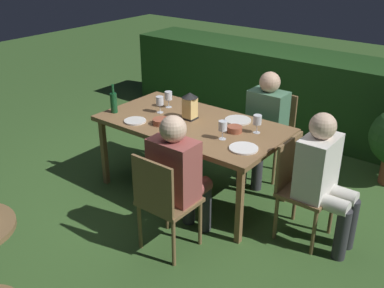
{
  "coord_description": "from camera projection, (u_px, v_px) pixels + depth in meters",
  "views": [
    {
      "loc": [
        2.4,
        -3.09,
        2.36
      ],
      "look_at": [
        0.0,
        0.0,
        0.53
      ],
      "focal_mm": 41.8,
      "sensor_mm": 36.0,
      "label": 1
    }
  ],
  "objects": [
    {
      "name": "plate_c",
      "position": [
        135.0,
        121.0,
        4.24
      ],
      "size": [
        0.21,
        0.21,
        0.01
      ],
      "primitive_type": "cylinder",
      "color": "silver",
      "rests_on": "dining_table"
    },
    {
      "name": "bowl_bread",
      "position": [
        161.0,
        121.0,
        4.17
      ],
      "size": [
        0.16,
        0.16,
        0.05
      ],
      "color": "#9E5138",
      "rests_on": "dining_table"
    },
    {
      "name": "dining_table",
      "position": [
        192.0,
        128.0,
        4.25
      ],
      "size": [
        1.77,
        0.97,
        0.76
      ],
      "color": "olive",
      "rests_on": "ground"
    },
    {
      "name": "wine_glass_a",
      "position": [
        160.0,
        101.0,
        4.41
      ],
      "size": [
        0.08,
        0.08,
        0.17
      ],
      "color": "silver",
      "rests_on": "dining_table"
    },
    {
      "name": "hedge_backdrop",
      "position": [
        292.0,
        91.0,
        5.86
      ],
      "size": [
        4.71,
        0.79,
        1.02
      ],
      "primitive_type": "cube",
      "color": "#1E4219",
      "rests_on": "ground"
    },
    {
      "name": "ground_plane",
      "position": [
        192.0,
        191.0,
        4.55
      ],
      "size": [
        16.0,
        16.0,
        0.0
      ],
      "primitive_type": "plane",
      "color": "#385B28"
    },
    {
      "name": "lantern_centerpiece",
      "position": [
        190.0,
        104.0,
        4.25
      ],
      "size": [
        0.15,
        0.15,
        0.27
      ],
      "color": "black",
      "rests_on": "dining_table"
    },
    {
      "name": "wine_glass_c",
      "position": [
        168.0,
        96.0,
        4.54
      ],
      "size": [
        0.08,
        0.08,
        0.17
      ],
      "color": "silver",
      "rests_on": "dining_table"
    },
    {
      "name": "plate_b",
      "position": [
        238.0,
        120.0,
        4.25
      ],
      "size": [
        0.25,
        0.25,
        0.01
      ],
      "primitive_type": "cylinder",
      "color": "silver",
      "rests_on": "dining_table"
    },
    {
      "name": "person_in_green",
      "position": [
        264.0,
        122.0,
        4.54
      ],
      "size": [
        0.38,
        0.47,
        1.15
      ],
      "color": "#4C7A5B",
      "rests_on": "ground"
    },
    {
      "name": "person_in_rust",
      "position": [
        179.0,
        173.0,
        3.57
      ],
      "size": [
        0.38,
        0.47,
        1.15
      ],
      "color": "#9E4C47",
      "rests_on": "ground"
    },
    {
      "name": "wine_glass_e",
      "position": [
        257.0,
        121.0,
        3.95
      ],
      "size": [
        0.08,
        0.08,
        0.17
      ],
      "color": "silver",
      "rests_on": "dining_table"
    },
    {
      "name": "bowl_olives",
      "position": [
        235.0,
        129.0,
        4.01
      ],
      "size": [
        0.14,
        0.14,
        0.05
      ],
      "color": "#9E5138",
      "rests_on": "dining_table"
    },
    {
      "name": "chair_side_right_b",
      "position": [
        272.0,
        130.0,
        4.74
      ],
      "size": [
        0.42,
        0.4,
        0.87
      ],
      "color": "brown",
      "rests_on": "ground"
    },
    {
      "name": "person_in_cream",
      "position": [
        324.0,
        175.0,
        3.54
      ],
      "size": [
        0.48,
        0.38,
        1.15
      ],
      "color": "white",
      "rests_on": "ground"
    },
    {
      "name": "wine_glass_b",
      "position": [
        172.0,
        127.0,
        3.82
      ],
      "size": [
        0.08,
        0.08,
        0.17
      ],
      "color": "silver",
      "rests_on": "dining_table"
    },
    {
      "name": "green_bottle_on_table",
      "position": [
        114.0,
        102.0,
        4.42
      ],
      "size": [
        0.07,
        0.07,
        0.29
      ],
      "color": "#144723",
      "rests_on": "dining_table"
    },
    {
      "name": "chair_side_left_b",
      "position": [
        163.0,
        200.0,
        3.49
      ],
      "size": [
        0.42,
        0.4,
        0.87
      ],
      "color": "brown",
      "rests_on": "ground"
    },
    {
      "name": "wine_glass_d",
      "position": [
        223.0,
        127.0,
        3.83
      ],
      "size": [
        0.08,
        0.08,
        0.17
      ],
      "color": "silver",
      "rests_on": "dining_table"
    },
    {
      "name": "plate_a",
      "position": [
        244.0,
        148.0,
        3.69
      ],
      "size": [
        0.24,
        0.24,
        0.01
      ],
      "primitive_type": "cylinder",
      "color": "white",
      "rests_on": "dining_table"
    },
    {
      "name": "chair_head_far",
      "position": [
        299.0,
        184.0,
        3.71
      ],
      "size": [
        0.4,
        0.42,
        0.87
      ],
      "color": "brown",
      "rests_on": "ground"
    }
  ]
}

